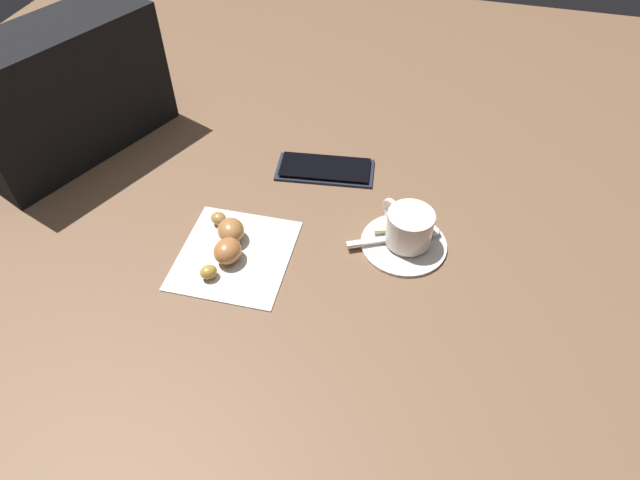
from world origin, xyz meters
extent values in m
plane|color=brown|center=(0.00, 0.00, 0.00)|extent=(1.80, 1.80, 0.00)
cylinder|color=silver|center=(0.09, 0.04, 0.00)|extent=(0.12, 0.12, 0.01)
cylinder|color=silver|center=(0.10, 0.04, 0.03)|extent=(0.06, 0.06, 0.05)
cylinder|color=#371B0F|center=(0.10, 0.04, 0.05)|extent=(0.05, 0.05, 0.00)
torus|color=silver|center=(0.07, 0.07, 0.03)|extent=(0.03, 0.03, 0.04)
cube|color=silver|center=(0.07, 0.04, 0.01)|extent=(0.10, 0.05, 0.00)
ellipsoid|color=silver|center=(0.13, 0.07, 0.01)|extent=(0.03, 0.03, 0.01)
cube|color=beige|center=(0.08, 0.07, 0.01)|extent=(0.07, 0.04, 0.01)
cube|color=silver|center=(-0.13, -0.04, 0.00)|extent=(0.16, 0.17, 0.00)
ellipsoid|color=olive|center=(-0.15, -0.08, 0.01)|extent=(0.03, 0.03, 0.02)
ellipsoid|color=#A26436|center=(-0.13, -0.05, 0.02)|extent=(0.04, 0.04, 0.03)
ellipsoid|color=#9C6937|center=(-0.14, -0.01, 0.02)|extent=(0.05, 0.06, 0.03)
ellipsoid|color=olive|center=(-0.17, 0.02, 0.01)|extent=(0.03, 0.03, 0.02)
cube|color=#1B212F|center=(-0.05, 0.17, 0.00)|extent=(0.16, 0.09, 0.01)
cube|color=black|center=(-0.05, 0.17, 0.01)|extent=(0.15, 0.08, 0.00)
cube|color=black|center=(-0.46, 0.13, 0.10)|extent=(0.23, 0.34, 0.20)
camera|label=1|loc=(0.11, -0.49, 0.56)|focal=30.55mm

